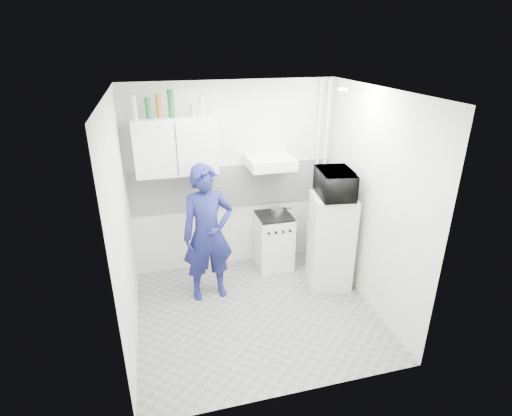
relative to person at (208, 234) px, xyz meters
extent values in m
plane|color=gray|center=(0.48, -0.52, -0.88)|extent=(2.80, 2.80, 0.00)
plane|color=white|center=(0.48, -0.52, 1.72)|extent=(2.80, 2.80, 0.00)
plane|color=silver|center=(0.48, 0.73, 0.42)|extent=(2.80, 0.00, 2.80)
plane|color=silver|center=(-0.92, -0.52, 0.42)|extent=(0.00, 2.60, 2.60)
plane|color=silver|center=(1.88, -0.52, 0.42)|extent=(0.00, 2.60, 2.60)
imported|color=#171A53|center=(0.00, 0.00, 0.00)|extent=(0.68, 0.48, 1.75)
cube|color=silver|center=(1.00, 0.48, -0.49)|extent=(0.49, 0.49, 0.78)
cube|color=white|center=(1.58, -0.13, -0.24)|extent=(0.62, 0.62, 1.26)
cube|color=black|center=(1.00, 0.48, -0.08)|extent=(0.47, 0.47, 0.03)
cylinder|color=silver|center=(1.04, 0.49, -0.02)|extent=(0.17, 0.17, 0.10)
imported|color=black|center=(1.58, -0.13, 0.55)|extent=(0.65, 0.48, 0.33)
cylinder|color=#B2B7BC|center=(-0.71, 0.56, 1.46)|extent=(0.06, 0.06, 0.27)
cylinder|color=#144C1E|center=(-0.55, 0.56, 1.45)|extent=(0.06, 0.06, 0.24)
cylinder|color=brown|center=(-0.43, 0.56, 1.46)|extent=(0.07, 0.07, 0.27)
cylinder|color=#144C1E|center=(-0.28, 0.56, 1.49)|extent=(0.07, 0.07, 0.32)
cylinder|color=silver|center=(-0.04, 0.56, 1.40)|extent=(0.08, 0.08, 0.14)
cylinder|color=#B2B7BC|center=(0.08, 0.56, 1.44)|extent=(0.06, 0.06, 0.24)
cube|color=white|center=(-0.27, 0.56, 0.97)|extent=(1.00, 0.35, 0.70)
cube|color=silver|center=(0.93, 0.48, 0.69)|extent=(0.60, 0.50, 0.14)
cube|color=white|center=(0.48, 0.72, 0.32)|extent=(2.74, 0.03, 0.60)
cylinder|color=silver|center=(1.78, 0.65, 0.42)|extent=(0.05, 0.05, 2.60)
cylinder|color=silver|center=(1.66, 0.65, 0.42)|extent=(0.04, 0.04, 2.60)
cylinder|color=white|center=(1.48, -0.32, 1.69)|extent=(0.10, 0.10, 0.02)
camera|label=1|loc=(-0.54, -4.35, 2.20)|focal=28.00mm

